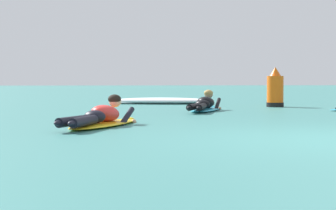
# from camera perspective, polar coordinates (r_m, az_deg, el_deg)

# --- Properties ---
(ground_plane) EXTENTS (120.00, 120.00, 0.00)m
(ground_plane) POSITION_cam_1_polar(r_m,az_deg,el_deg) (17.22, 3.78, -0.03)
(ground_plane) COLOR #387A75
(surfer_near) EXTENTS (1.41, 2.58, 0.53)m
(surfer_near) POSITION_cam_1_polar(r_m,az_deg,el_deg) (9.46, -6.31, -1.22)
(surfer_near) COLOR yellow
(surfer_near) RESTS_ON ground
(surfer_far) EXTENTS (1.29, 2.62, 0.55)m
(surfer_far) POSITION_cam_1_polar(r_m,az_deg,el_deg) (14.02, 3.49, -0.03)
(surfer_far) COLOR #2DB2D1
(surfer_far) RESTS_ON ground
(whitewater_front) EXTENTS (3.22, 1.37, 0.19)m
(whitewater_front) POSITION_cam_1_polar(r_m,az_deg,el_deg) (18.13, -0.56, 0.38)
(whitewater_front) COLOR white
(whitewater_front) RESTS_ON ground
(channel_marker_buoy) EXTENTS (0.47, 0.47, 1.07)m
(channel_marker_buoy) POSITION_cam_1_polar(r_m,az_deg,el_deg) (16.44, 10.14, 1.33)
(channel_marker_buoy) COLOR #EA5B0F
(channel_marker_buoy) RESTS_ON ground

